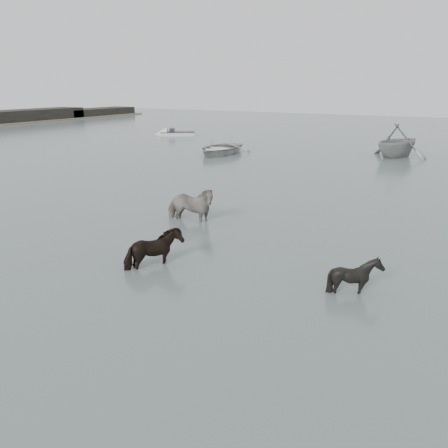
{
  "coord_description": "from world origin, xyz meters",
  "views": [
    {
      "loc": [
        6.01,
        -10.13,
        5.01
      ],
      "look_at": [
        -0.21,
        0.8,
        1.0
      ],
      "focal_mm": 35.0,
      "sensor_mm": 36.0,
      "label": 1
    }
  ],
  "objects_px": {
    "pony_pinto": "(190,199)",
    "pony_dark": "(154,244)",
    "pony_black": "(356,270)",
    "rowboat_lead": "(220,147)"
  },
  "relations": [
    {
      "from": "pony_dark",
      "to": "pony_black",
      "type": "bearing_deg",
      "value": -74.07
    },
    {
      "from": "pony_pinto",
      "to": "pony_black",
      "type": "xyz_separation_m",
      "value": [
        7.01,
        -3.02,
        -0.28
      ]
    },
    {
      "from": "pony_pinto",
      "to": "pony_dark",
      "type": "xyz_separation_m",
      "value": [
        1.61,
        -4.21,
        -0.18
      ]
    },
    {
      "from": "pony_pinto",
      "to": "pony_dark",
      "type": "relative_size",
      "value": 1.48
    },
    {
      "from": "pony_dark",
      "to": "pony_black",
      "type": "height_order",
      "value": "pony_dark"
    },
    {
      "from": "pony_dark",
      "to": "pony_black",
      "type": "distance_m",
      "value": 5.53
    },
    {
      "from": "pony_dark",
      "to": "rowboat_lead",
      "type": "bearing_deg",
      "value": 28.74
    },
    {
      "from": "pony_pinto",
      "to": "rowboat_lead",
      "type": "relative_size",
      "value": 0.41
    },
    {
      "from": "pony_black",
      "to": "pony_dark",
      "type": "bearing_deg",
      "value": 116.68
    },
    {
      "from": "pony_dark",
      "to": "pony_pinto",
      "type": "bearing_deg",
      "value": 24.45
    }
  ]
}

